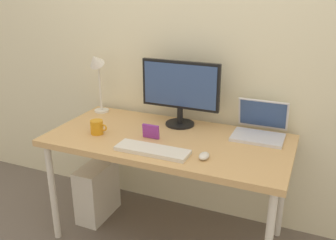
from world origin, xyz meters
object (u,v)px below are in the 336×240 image
Objects in this scene: mouse at (204,156)px; laptop at (260,127)px; desk at (168,146)px; keyboard at (153,150)px; coffee_mug at (97,127)px; computer_tower at (97,191)px; photo_frame at (151,131)px; desk_lamp at (97,70)px; monitor at (180,89)px.

laptop is at bearing 63.79° from mouse.
mouse reaches higher than desk.
mouse is (-0.23, -0.46, -0.04)m from laptop.
desk is at bearing 90.96° from keyboard.
laptop is at bearing 43.27° from keyboard.
coffee_mug is 0.62m from computer_tower.
laptop is at bearing 26.79° from photo_frame.
desk_lamp is 0.71m from photo_frame.
coffee_mug is at bearing -169.44° from photo_frame.
mouse is 0.76× the size of coffee_mug.
desk is 2.82× the size of monitor.
laptop reaches higher than desk.
laptop reaches higher than mouse.
laptop is 1.29m from computer_tower.
monitor is 4.63× the size of coffee_mug.
photo_frame is 0.26× the size of computer_tower.
monitor is at bearing 74.60° from photo_frame.
monitor reaches higher than computer_tower.
keyboard is at bearing -35.22° from desk_lamp.
monitor reaches higher than mouse.
desk is at bearing 14.92° from coffee_mug.
coffee_mug is at bearing -158.73° from laptop.
coffee_mug is 1.07× the size of photo_frame.
computer_tower is at bearing -69.91° from desk_lamp.
monitor is at bearing 39.56° from coffee_mug.
desk is 17.13× the size of mouse.
mouse is 1.08m from computer_tower.
keyboard is 3.73× the size of coffee_mug.
desk is 0.81m from desk_lamp.
photo_frame is (-0.08, -0.30, -0.21)m from monitor.
mouse is 0.76m from coffee_mug.
coffee_mug is at bearing -58.86° from desk_lamp.
coffee_mug reaches higher than keyboard.
keyboard is 0.30m from mouse.
desk_lamp is at bearing 110.09° from computer_tower.
monitor is 1.17× the size of desk_lamp.
desk is at bearing -86.82° from monitor.
desk_lamp is 1.12× the size of computer_tower.
keyboard reaches higher than desk.
desk_lamp is (-1.20, -0.02, 0.28)m from laptop.
desk is 0.60m from laptop.
photo_frame is at bearing 10.56° from coffee_mug.
monitor is 0.37m from photo_frame.
photo_frame is at bearing -150.41° from desk.
desk_lamp is 0.89m from keyboard.
desk_lamp reaches higher than coffee_mug.
desk_lamp is at bearing 144.78° from keyboard.
monitor is 0.66m from desk_lamp.
laptop is at bearing 0.93° from desk_lamp.
monitor is 0.61m from coffee_mug.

